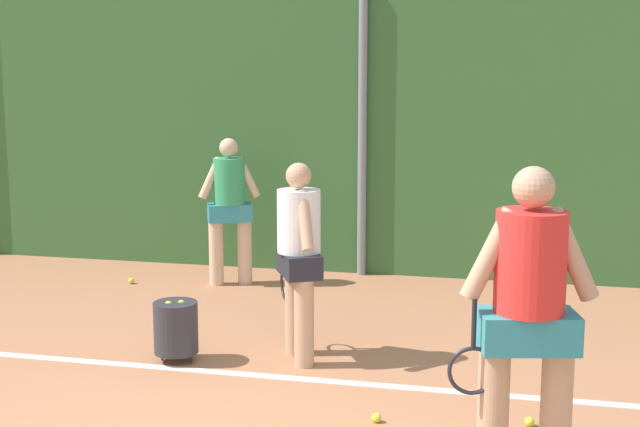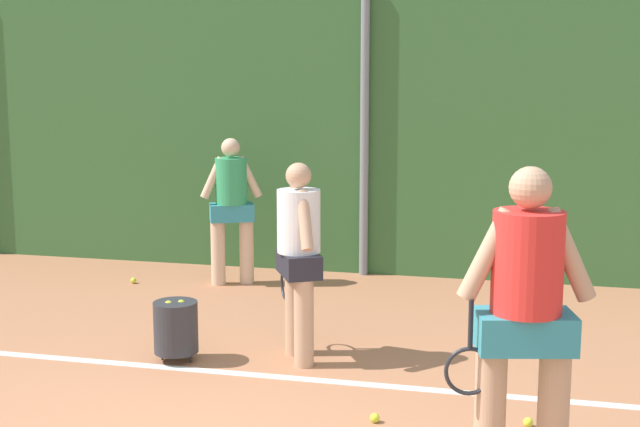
# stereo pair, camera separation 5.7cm
# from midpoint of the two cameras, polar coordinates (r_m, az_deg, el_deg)

# --- Properties ---
(ground_plane) EXTENTS (26.40, 26.40, 0.00)m
(ground_plane) POSITION_cam_midpoint_polar(r_m,az_deg,el_deg) (6.52, -4.00, -11.84)
(ground_plane) COLOR #B2704C
(hedge_fence_backdrop) EXTENTS (17.16, 0.25, 3.31)m
(hedge_fence_backdrop) POSITION_cam_midpoint_polar(r_m,az_deg,el_deg) (10.11, 2.80, 5.38)
(hedge_fence_backdrop) COLOR #386633
(hedge_fence_backdrop) RESTS_ON ground_plane
(fence_post_center) EXTENTS (0.10, 0.10, 3.39)m
(fence_post_center) POSITION_cam_midpoint_polar(r_m,az_deg,el_deg) (9.94, 2.62, 5.54)
(fence_post_center) COLOR gray
(fence_post_center) RESTS_ON ground_plane
(court_baseline_paint) EXTENTS (12.54, 0.10, 0.01)m
(court_baseline_paint) POSITION_cam_midpoint_polar(r_m,az_deg,el_deg) (6.88, -2.98, -10.62)
(court_baseline_paint) COLOR white
(court_baseline_paint) RESTS_ON ground_plane
(player_foreground_near) EXTENTS (0.81, 0.43, 1.84)m
(player_foreground_near) POSITION_cam_midpoint_polar(r_m,az_deg,el_deg) (5.01, 13.12, -6.20)
(player_foreground_near) COLOR tan
(player_foreground_near) RESTS_ON ground_plane
(player_midcourt) EXTENTS (0.50, 0.66, 1.63)m
(player_midcourt) POSITION_cam_midpoint_polar(r_m,az_deg,el_deg) (7.04, -1.64, -2.48)
(player_midcourt) COLOR tan
(player_midcourt) RESTS_ON ground_plane
(player_backcourt_far) EXTENTS (0.64, 0.45, 1.62)m
(player_backcourt_far) POSITION_cam_midpoint_polar(r_m,az_deg,el_deg) (9.62, -6.10, 0.70)
(player_backcourt_far) COLOR beige
(player_backcourt_far) RESTS_ON ground_plane
(ball_hopper) EXTENTS (0.36, 0.36, 0.51)m
(ball_hopper) POSITION_cam_midpoint_polar(r_m,az_deg,el_deg) (7.24, -9.64, -7.34)
(ball_hopper) COLOR #2D2D33
(ball_hopper) RESTS_ON ground_plane
(tennis_ball_3) EXTENTS (0.07, 0.07, 0.07)m
(tennis_ball_3) POSITION_cam_midpoint_polar(r_m,az_deg,el_deg) (9.97, -12.40, -4.32)
(tennis_ball_3) COLOR #CCDB33
(tennis_ball_3) RESTS_ON ground_plane
(tennis_ball_4) EXTENTS (0.07, 0.07, 0.07)m
(tennis_ball_4) POSITION_cam_midpoint_polar(r_m,az_deg,el_deg) (9.24, -1.76, -5.19)
(tennis_ball_4) COLOR #CCDB33
(tennis_ball_4) RESTS_ON ground_plane
(tennis_ball_6) EXTENTS (0.07, 0.07, 0.07)m
(tennis_ball_6) POSITION_cam_midpoint_polar(r_m,az_deg,el_deg) (6.06, 3.44, -13.19)
(tennis_ball_6) COLOR #CCDB33
(tennis_ball_6) RESTS_ON ground_plane
(tennis_ball_7) EXTENTS (0.07, 0.07, 0.07)m
(tennis_ball_7) POSITION_cam_midpoint_polar(r_m,az_deg,el_deg) (6.14, 13.27, -13.11)
(tennis_ball_7) COLOR #CCDB33
(tennis_ball_7) RESTS_ON ground_plane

